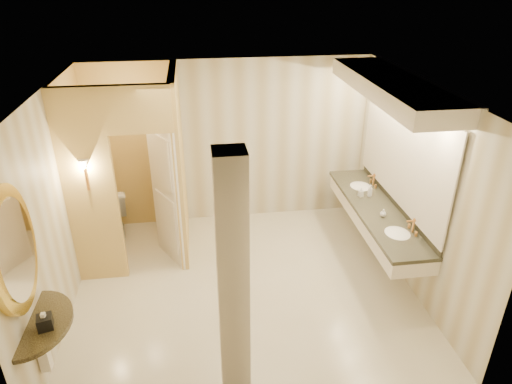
% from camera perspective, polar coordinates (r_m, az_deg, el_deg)
% --- Properties ---
extents(floor, '(4.50, 4.50, 0.00)m').
position_cam_1_polar(floor, '(6.39, -1.43, -11.72)').
color(floor, beige).
rests_on(floor, ground).
extents(ceiling, '(4.50, 4.50, 0.00)m').
position_cam_1_polar(ceiling, '(5.17, -1.78, 12.45)').
color(ceiling, silver).
rests_on(ceiling, wall_back).
extents(wall_back, '(4.50, 0.02, 2.70)m').
position_cam_1_polar(wall_back, '(7.47, -3.33, 6.14)').
color(wall_back, beige).
rests_on(wall_back, floor).
extents(wall_front, '(4.50, 0.02, 2.70)m').
position_cam_1_polar(wall_front, '(4.00, 1.77, -14.21)').
color(wall_front, beige).
rests_on(wall_front, floor).
extents(wall_left, '(0.02, 4.00, 2.70)m').
position_cam_1_polar(wall_left, '(5.88, -23.94, -2.26)').
color(wall_left, beige).
rests_on(wall_left, floor).
extents(wall_right, '(0.02, 4.00, 2.70)m').
position_cam_1_polar(wall_right, '(6.28, 19.27, 0.43)').
color(wall_right, beige).
rests_on(wall_right, floor).
extents(toilet_closet, '(1.50, 1.55, 2.70)m').
position_cam_1_polar(toilet_closet, '(6.51, -12.49, 2.64)').
color(toilet_closet, '#EDCC7C').
rests_on(toilet_closet, floor).
extents(wall_sconce, '(0.14, 0.14, 0.42)m').
position_cam_1_polar(wall_sconce, '(6.02, -20.68, 3.06)').
color(wall_sconce, '#CD8941').
rests_on(wall_sconce, toilet_closet).
extents(vanity, '(0.75, 2.76, 2.09)m').
position_cam_1_polar(vanity, '(6.38, 15.95, 4.12)').
color(vanity, white).
rests_on(vanity, floor).
extents(console_shelf, '(0.96, 0.96, 1.93)m').
position_cam_1_polar(console_shelf, '(4.78, -27.32, -10.11)').
color(console_shelf, black).
rests_on(console_shelf, floor).
extents(pillar, '(0.27, 0.27, 2.70)m').
position_cam_1_polar(pillar, '(4.18, -2.87, -12.22)').
color(pillar, white).
rests_on(pillar, floor).
extents(tissue_box, '(0.17, 0.17, 0.14)m').
position_cam_1_polar(tissue_box, '(4.89, -24.88, -14.55)').
color(tissue_box, black).
rests_on(tissue_box, console_shelf).
extents(toilet, '(0.59, 0.87, 0.82)m').
position_cam_1_polar(toilet, '(7.74, -17.51, -2.03)').
color(toilet, white).
rests_on(toilet, floor).
extents(soap_bottle_a, '(0.08, 0.08, 0.14)m').
position_cam_1_polar(soap_bottle_a, '(6.91, 12.98, -0.00)').
color(soap_bottle_a, beige).
rests_on(soap_bottle_a, vanity).
extents(soap_bottle_b, '(0.09, 0.09, 0.11)m').
position_cam_1_polar(soap_bottle_b, '(6.45, 15.61, -2.52)').
color(soap_bottle_b, silver).
rests_on(soap_bottle_b, vanity).
extents(soap_bottle_c, '(0.08, 0.08, 0.18)m').
position_cam_1_polar(soap_bottle_c, '(6.93, 14.08, 0.16)').
color(soap_bottle_c, '#C6B28C').
rests_on(soap_bottle_c, vanity).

